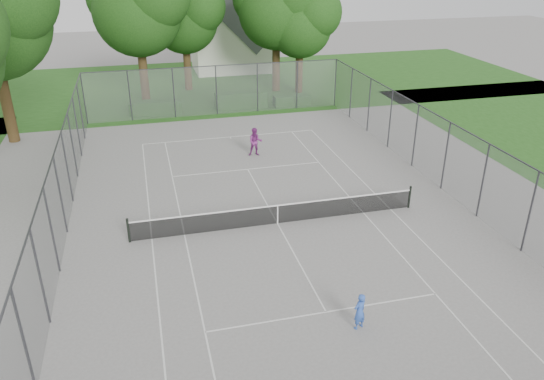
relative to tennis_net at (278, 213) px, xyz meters
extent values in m
plane|color=slate|center=(0.00, 0.00, -0.51)|extent=(120.00, 120.00, 0.00)
cube|color=#1F4E16|center=(0.00, 26.00, -0.51)|extent=(60.00, 20.00, 0.00)
cube|color=silver|center=(0.00, 11.88, -0.50)|extent=(10.97, 0.06, 0.01)
cube|color=silver|center=(-5.49, 0.00, -0.50)|extent=(0.06, 23.77, 0.01)
cube|color=silver|center=(5.49, 0.00, -0.50)|extent=(0.06, 23.77, 0.01)
cube|color=silver|center=(-4.12, 0.00, -0.50)|extent=(0.06, 23.77, 0.01)
cube|color=silver|center=(4.12, 0.00, -0.50)|extent=(0.06, 23.77, 0.01)
cube|color=silver|center=(0.00, -6.40, -0.50)|extent=(8.23, 0.06, 0.01)
cube|color=silver|center=(0.00, 6.40, -0.50)|extent=(8.23, 0.06, 0.01)
cube|color=silver|center=(0.00, 0.00, -0.50)|extent=(0.06, 12.80, 0.01)
cube|color=silver|center=(0.00, 11.73, -0.50)|extent=(0.06, 0.30, 0.01)
cylinder|color=black|center=(-6.39, 0.00, 0.04)|extent=(0.10, 0.10, 1.10)
cylinder|color=black|center=(6.39, 0.00, 0.04)|extent=(0.10, 0.10, 1.10)
cube|color=black|center=(0.00, 0.00, -0.06)|extent=(12.67, 0.01, 0.86)
cube|color=silver|center=(0.00, 0.00, 0.40)|extent=(12.77, 0.03, 0.06)
cube|color=silver|center=(0.00, 0.00, -0.07)|extent=(0.05, 0.02, 0.88)
cylinder|color=#38383D|center=(-9.00, 17.00, 1.24)|extent=(0.08, 0.08, 3.50)
cylinder|color=#38383D|center=(9.00, 17.00, 1.24)|extent=(0.08, 0.08, 3.50)
cube|color=slate|center=(0.00, 17.00, 1.24)|extent=(18.00, 0.02, 3.50)
cube|color=slate|center=(-9.00, 0.00, 1.24)|extent=(0.02, 34.00, 3.50)
cube|color=slate|center=(9.00, 0.00, 1.24)|extent=(0.02, 34.00, 3.50)
cube|color=#38383D|center=(0.00, 17.00, 2.99)|extent=(18.00, 0.05, 0.05)
cube|color=#38383D|center=(-9.00, 0.00, 2.99)|extent=(0.05, 34.00, 0.05)
cube|color=#38383D|center=(9.00, 0.00, 2.99)|extent=(0.05, 34.00, 0.05)
cylinder|color=#3A2815|center=(-4.87, 21.28, 1.75)|extent=(0.64, 0.64, 4.51)
sphere|color=#153A0F|center=(-4.87, 21.28, 6.25)|extent=(6.42, 6.42, 6.42)
cylinder|color=#3A2815|center=(-1.23, 24.63, 1.39)|extent=(0.61, 0.61, 3.80)
sphere|color=#153A0F|center=(-1.23, 24.63, 5.18)|extent=(5.40, 5.40, 5.40)
sphere|color=#153A0F|center=(-0.15, 23.81, 6.26)|extent=(4.32, 4.32, 4.32)
sphere|color=#153A0F|center=(-2.17, 25.30, 5.99)|extent=(4.05, 4.05, 4.05)
cylinder|color=#3A2815|center=(5.85, 22.51, 1.62)|extent=(0.63, 0.63, 4.27)
sphere|color=#153A0F|center=(5.85, 22.51, 5.88)|extent=(6.07, 6.07, 6.07)
cylinder|color=#3A2815|center=(7.53, 21.50, 1.28)|extent=(0.60, 0.60, 3.58)
sphere|color=#153A0F|center=(7.53, 21.50, 4.85)|extent=(5.09, 5.09, 5.09)
sphere|color=#153A0F|center=(8.54, 20.73, 5.86)|extent=(4.07, 4.07, 4.07)
sphere|color=#153A0F|center=(6.64, 22.13, 5.61)|extent=(3.82, 3.82, 3.82)
cylinder|color=#3A2815|center=(-13.25, 14.50, 1.94)|extent=(0.66, 0.66, 4.91)
cube|color=#1C4516|center=(-4.36, 18.30, -0.05)|extent=(3.72, 1.11, 0.93)
cube|color=#1C4516|center=(1.98, 18.13, 0.09)|extent=(3.85, 1.10, 1.21)
cube|color=#1C4516|center=(5.82, 17.75, -0.10)|extent=(2.73, 1.00, 0.82)
cube|color=white|center=(3.76, 31.34, 2.21)|extent=(7.27, 5.45, 5.45)
cube|color=#515156|center=(3.76, 31.34, 4.94)|extent=(7.19, 5.63, 7.19)
imported|color=#3057B7|center=(0.75, -7.41, 0.14)|extent=(0.56, 0.48, 1.31)
imported|color=#7E2A76|center=(0.88, 8.35, 0.32)|extent=(0.90, 0.75, 1.67)
camera|label=1|loc=(-5.36, -19.96, 10.87)|focal=35.00mm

